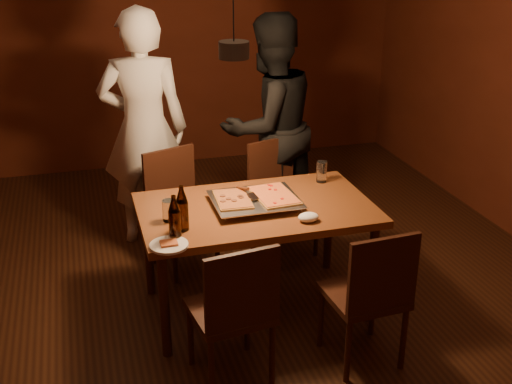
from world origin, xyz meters
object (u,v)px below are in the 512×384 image
object	(u,v)px
dining_table	(256,217)
chair_far_right	(278,187)
pendant_lamp	(234,48)
pizza_tray	(255,202)
beer_bottle_b	(182,208)
beer_bottle_a	(174,217)
diner_white	(144,129)
chair_near_right	(372,287)
plate_slice	(169,245)
diner_dark	(269,127)
chair_near_left	(235,302)
chair_far_left	(177,198)

from	to	relation	value
dining_table	chair_far_right	world-z (taller)	chair_far_right
chair_far_right	pendant_lamp	world-z (taller)	pendant_lamp
pizza_tray	pendant_lamp	bearing A→B (deg)	175.35
pizza_tray	pendant_lamp	world-z (taller)	pendant_lamp
beer_bottle_b	beer_bottle_a	bearing A→B (deg)	-121.06
beer_bottle_b	diner_white	xyz separation A→B (m)	(-0.04, 1.46, 0.06)
chair_near_right	diner_white	size ratio (longest dim) A/B	0.26
plate_slice	dining_table	bearing A→B (deg)	32.48
beer_bottle_a	diner_dark	bearing A→B (deg)	55.05
chair_near_left	diner_dark	world-z (taller)	diner_dark
beer_bottle_a	plate_slice	world-z (taller)	beer_bottle_a
diner_white	pendant_lamp	xyz separation A→B (m)	(0.43, -1.22, 0.82)
pizza_tray	beer_bottle_a	xyz separation A→B (m)	(-0.57, -0.32, 0.11)
diner_dark	beer_bottle_b	bearing A→B (deg)	34.61
chair_near_left	beer_bottle_a	size ratio (longest dim) A/B	1.81
chair_near_right	chair_far_left	bearing A→B (deg)	114.84
chair_far_left	pizza_tray	xyz separation A→B (m)	(0.39, -0.75, 0.24)
diner_dark	pendant_lamp	xyz separation A→B (m)	(-0.57, -1.11, 0.85)
chair_near_right	beer_bottle_a	distance (m)	1.19
chair_far_right	chair_near_left	size ratio (longest dim) A/B	1.09
dining_table	diner_dark	world-z (taller)	diner_dark
chair_near_right	diner_white	distance (m)	2.32
chair_far_right	chair_near_left	bearing A→B (deg)	46.11
pizza_tray	beer_bottle_a	distance (m)	0.67
diner_white	plate_slice	bearing A→B (deg)	97.61
pizza_tray	diner_dark	bearing A→B (deg)	73.25
pizza_tray	diner_white	size ratio (longest dim) A/B	0.29
beer_bottle_b	pendant_lamp	bearing A→B (deg)	31.87
chair_near_left	dining_table	bearing A→B (deg)	58.08
dining_table	beer_bottle_a	size ratio (longest dim) A/B	5.58
beer_bottle_a	diner_dark	world-z (taller)	diner_dark
plate_slice	pendant_lamp	world-z (taller)	pendant_lamp
chair_far_left	beer_bottle_a	bearing A→B (deg)	61.58
chair_near_right	diner_white	bearing A→B (deg)	112.48
dining_table	beer_bottle_b	bearing A→B (deg)	-158.11
dining_table	chair_far_left	bearing A→B (deg)	117.28
dining_table	diner_dark	size ratio (longest dim) A/B	0.83
dining_table	chair_near_left	bearing A→B (deg)	-114.08
chair_far_right	beer_bottle_a	distance (m)	1.49
diner_white	pendant_lamp	distance (m)	1.53
chair_near_right	pendant_lamp	xyz separation A→B (m)	(-0.58, 0.83, 1.22)
chair_near_left	pizza_tray	bearing A→B (deg)	58.58
beer_bottle_a	beer_bottle_b	xyz separation A→B (m)	(0.06, 0.10, 0.01)
beer_bottle_b	diner_white	bearing A→B (deg)	91.67
dining_table	diner_white	size ratio (longest dim) A/B	0.79
beer_bottle_b	diner_dark	size ratio (longest dim) A/B	0.15
chair_far_right	diner_white	size ratio (longest dim) A/B	0.28
chair_near_left	chair_near_right	xyz separation A→B (m)	(0.78, -0.06, 0.00)
chair_far_left	beer_bottle_b	xyz separation A→B (m)	(-0.12, -0.97, 0.35)
chair_far_left	beer_bottle_b	world-z (taller)	beer_bottle_b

